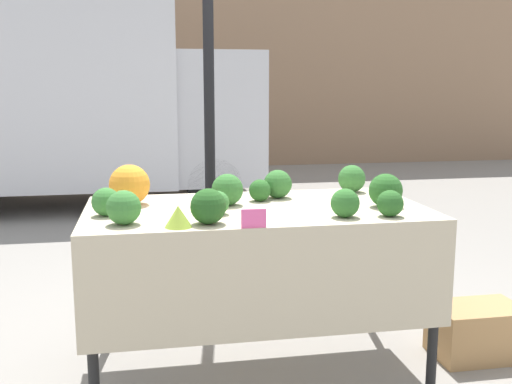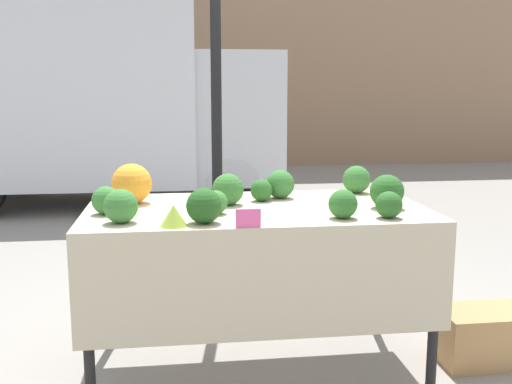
{
  "view_description": "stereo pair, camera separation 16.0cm",
  "coord_description": "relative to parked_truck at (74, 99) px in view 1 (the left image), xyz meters",
  "views": [
    {
      "loc": [
        -0.56,
        -3.01,
        1.53
      ],
      "look_at": [
        0.0,
        0.0,
        0.99
      ],
      "focal_mm": 42.0,
      "sensor_mm": 36.0,
      "label": 1
    },
    {
      "loc": [
        -0.4,
        -3.03,
        1.53
      ],
      "look_at": [
        0.0,
        0.0,
        0.99
      ],
      "focal_mm": 42.0,
      "sensor_mm": 36.0,
      "label": 2
    }
  ],
  "objects": [
    {
      "name": "broccoli_head_4",
      "position": [
        2.05,
        -5.44,
        -0.4
      ],
      "size": [
        0.13,
        0.13,
        0.13
      ],
      "color": "#285B23",
      "rests_on": "market_table"
    },
    {
      "name": "tent_pole",
      "position": [
        1.31,
        -4.19,
        0.01
      ],
      "size": [
        0.07,
        0.07,
        2.78
      ],
      "color": "black",
      "rests_on": "ground_plane"
    },
    {
      "name": "broccoli_head_6",
      "position": [
        1.17,
        -5.44,
        -0.39
      ],
      "size": [
        0.16,
        0.16,
        0.16
      ],
      "color": "#23511E",
      "rests_on": "market_table"
    },
    {
      "name": "broccoli_head_9",
      "position": [
        1.62,
        -4.86,
        -0.39
      ],
      "size": [
        0.16,
        0.16,
        0.16
      ],
      "color": "#336B2D",
      "rests_on": "market_table"
    },
    {
      "name": "broccoli_head_2",
      "position": [
        0.7,
        -5.17,
        -0.4
      ],
      "size": [
        0.14,
        0.14,
        0.14
      ],
      "color": "#387533",
      "rests_on": "market_table"
    },
    {
      "name": "broccoli_head_10",
      "position": [
        1.83,
        -5.41,
        -0.4
      ],
      "size": [
        0.14,
        0.14,
        0.14
      ],
      "color": "#2D6628",
      "rests_on": "market_table"
    },
    {
      "name": "ground_plane",
      "position": [
        1.45,
        -5.09,
        -1.38
      ],
      "size": [
        40.0,
        40.0,
        0.0
      ],
      "primitive_type": "plane",
      "color": "gray"
    },
    {
      "name": "broccoli_head_7",
      "position": [
        1.23,
        -5.24,
        -0.41
      ],
      "size": [
        0.12,
        0.12,
        0.12
      ],
      "color": "#387533",
      "rests_on": "market_table"
    },
    {
      "name": "romanesco_head",
      "position": [
        1.03,
        -5.48,
        -0.42
      ],
      "size": [
        0.12,
        0.12,
        0.1
      ],
      "color": "#93B238",
      "rests_on": "market_table"
    },
    {
      "name": "price_sign",
      "position": [
        1.36,
        -5.55,
        -0.43
      ],
      "size": [
        0.11,
        0.01,
        0.09
      ],
      "color": "#F45B9E",
      "rests_on": "market_table"
    },
    {
      "name": "orange_cauliflower",
      "position": [
        0.8,
        -4.91,
        -0.36
      ],
      "size": [
        0.22,
        0.22,
        0.22
      ],
      "color": "orange",
      "rests_on": "market_table"
    },
    {
      "name": "broccoli_head_3",
      "position": [
        1.31,
        -5.02,
        -0.38
      ],
      "size": [
        0.17,
        0.17,
        0.17
      ],
      "color": "#336B2D",
      "rests_on": "market_table"
    },
    {
      "name": "market_table",
      "position": [
        1.45,
        -5.16,
        -0.58
      ],
      "size": [
        1.76,
        0.94,
        0.91
      ],
      "color": "beige",
      "rests_on": "ground_plane"
    },
    {
      "name": "produce_crate",
      "position": [
        2.73,
        -5.14,
        -1.23
      ],
      "size": [
        0.49,
        0.34,
        0.3
      ],
      "color": "tan",
      "rests_on": "ground_plane"
    },
    {
      "name": "building_facade",
      "position": [
        1.45,
        3.72,
        1.53
      ],
      "size": [
        16.0,
        0.6,
        5.83
      ],
      "color": "#9E7A5B",
      "rests_on": "ground_plane"
    },
    {
      "name": "broccoli_head_5",
      "position": [
        1.5,
        -4.93,
        -0.41
      ],
      "size": [
        0.12,
        0.12,
        0.12
      ],
      "color": "#285B23",
      "rests_on": "market_table"
    },
    {
      "name": "broccoli_head_1",
      "position": [
        0.79,
        -5.38,
        -0.39
      ],
      "size": [
        0.16,
        0.16,
        0.16
      ],
      "color": "#387533",
      "rests_on": "market_table"
    },
    {
      "name": "broccoli_head_0",
      "position": [
        2.09,
        -4.75,
        -0.39
      ],
      "size": [
        0.16,
        0.16,
        0.16
      ],
      "color": "#336B2D",
      "rests_on": "market_table"
    },
    {
      "name": "parked_truck",
      "position": [
        0.0,
        0.0,
        0.0
      ],
      "size": [
        4.46,
        2.03,
        2.62
      ],
      "color": "silver",
      "rests_on": "ground_plane"
    },
    {
      "name": "broccoli_head_8",
      "position": [
        2.12,
        -5.21,
        -0.38
      ],
      "size": [
        0.18,
        0.18,
        0.18
      ],
      "color": "#285B23",
      "rests_on": "market_table"
    }
  ]
}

